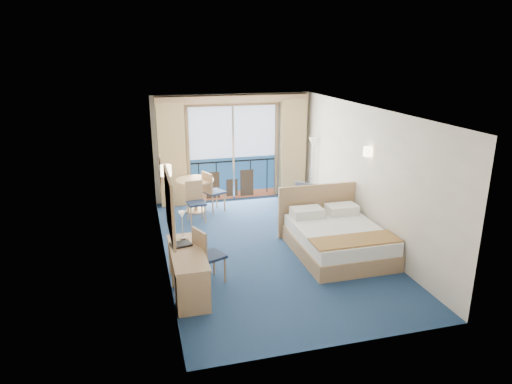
{
  "coord_description": "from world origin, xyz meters",
  "views": [
    {
      "loc": [
        -2.38,
        -7.93,
        3.73
      ],
      "look_at": [
        -0.21,
        0.2,
        1.1
      ],
      "focal_mm": 32.0,
      "sensor_mm": 36.0,
      "label": 1
    }
  ],
  "objects_px": {
    "nightstand": "(333,211)",
    "desk": "(191,281)",
    "round_table": "(195,187)",
    "table_chair_a": "(211,189)",
    "floor_lamp": "(312,154)",
    "table_chair_b": "(195,199)",
    "desk_chair": "(206,253)",
    "bed": "(337,238)",
    "armchair": "(305,201)"
  },
  "relations": [
    {
      "from": "desk",
      "to": "round_table",
      "type": "height_order",
      "value": "round_table"
    },
    {
      "from": "table_chair_a",
      "to": "table_chair_b",
      "type": "relative_size",
      "value": 1.07
    },
    {
      "from": "table_chair_a",
      "to": "table_chair_b",
      "type": "height_order",
      "value": "table_chair_a"
    },
    {
      "from": "nightstand",
      "to": "table_chair_b",
      "type": "distance_m",
      "value": 3.11
    },
    {
      "from": "round_table",
      "to": "table_chair_a",
      "type": "relative_size",
      "value": 0.91
    },
    {
      "from": "desk",
      "to": "table_chair_b",
      "type": "relative_size",
      "value": 1.64
    },
    {
      "from": "floor_lamp",
      "to": "table_chair_a",
      "type": "relative_size",
      "value": 1.68
    },
    {
      "from": "nightstand",
      "to": "desk_chair",
      "type": "height_order",
      "value": "desk_chair"
    },
    {
      "from": "bed",
      "to": "nightstand",
      "type": "distance_m",
      "value": 1.55
    },
    {
      "from": "nightstand",
      "to": "desk",
      "type": "relative_size",
      "value": 0.38
    },
    {
      "from": "desk",
      "to": "round_table",
      "type": "distance_m",
      "value": 4.24
    },
    {
      "from": "bed",
      "to": "desk",
      "type": "xyz_separation_m",
      "value": [
        -2.92,
        -1.15,
        0.09
      ]
    },
    {
      "from": "bed",
      "to": "table_chair_a",
      "type": "relative_size",
      "value": 2.1
    },
    {
      "from": "desk",
      "to": "desk_chair",
      "type": "height_order",
      "value": "desk_chair"
    },
    {
      "from": "table_chair_a",
      "to": "table_chair_b",
      "type": "distance_m",
      "value": 0.69
    },
    {
      "from": "nightstand",
      "to": "desk",
      "type": "bearing_deg",
      "value": -143.42
    },
    {
      "from": "desk",
      "to": "round_table",
      "type": "xyz_separation_m",
      "value": [
        0.63,
        4.19,
        0.22
      ]
    },
    {
      "from": "nightstand",
      "to": "desk_chair",
      "type": "bearing_deg",
      "value": -148.01
    },
    {
      "from": "armchair",
      "to": "table_chair_b",
      "type": "distance_m",
      "value": 2.53
    },
    {
      "from": "round_table",
      "to": "desk",
      "type": "bearing_deg",
      "value": -98.54
    },
    {
      "from": "bed",
      "to": "nightstand",
      "type": "bearing_deg",
      "value": 68.21
    },
    {
      "from": "bed",
      "to": "armchair",
      "type": "distance_m",
      "value": 2.1
    },
    {
      "from": "armchair",
      "to": "nightstand",
      "type": "bearing_deg",
      "value": 73.52
    },
    {
      "from": "armchair",
      "to": "round_table",
      "type": "xyz_separation_m",
      "value": [
        -2.43,
        0.94,
        0.25
      ]
    },
    {
      "from": "floor_lamp",
      "to": "table_chair_b",
      "type": "relative_size",
      "value": 1.79
    },
    {
      "from": "nightstand",
      "to": "desk_chair",
      "type": "distance_m",
      "value": 3.75
    },
    {
      "from": "floor_lamp",
      "to": "table_chair_b",
      "type": "height_order",
      "value": "floor_lamp"
    },
    {
      "from": "desk_chair",
      "to": "table_chair_b",
      "type": "distance_m",
      "value": 2.96
    },
    {
      "from": "round_table",
      "to": "table_chair_b",
      "type": "bearing_deg",
      "value": -97.25
    },
    {
      "from": "nightstand",
      "to": "floor_lamp",
      "type": "bearing_deg",
      "value": 86.45
    },
    {
      "from": "desk",
      "to": "table_chair_b",
      "type": "distance_m",
      "value": 3.61
    },
    {
      "from": "armchair",
      "to": "table_chair_b",
      "type": "bearing_deg",
      "value": -57.28
    },
    {
      "from": "desk_chair",
      "to": "table_chair_a",
      "type": "bearing_deg",
      "value": -33.65
    },
    {
      "from": "floor_lamp",
      "to": "desk",
      "type": "bearing_deg",
      "value": -130.57
    },
    {
      "from": "floor_lamp",
      "to": "desk",
      "type": "height_order",
      "value": "floor_lamp"
    },
    {
      "from": "desk",
      "to": "round_table",
      "type": "relative_size",
      "value": 1.69
    },
    {
      "from": "bed",
      "to": "table_chair_a",
      "type": "distance_m",
      "value": 3.51
    },
    {
      "from": "desk",
      "to": "table_chair_a",
      "type": "height_order",
      "value": "table_chair_a"
    },
    {
      "from": "bed",
      "to": "round_table",
      "type": "height_order",
      "value": "bed"
    },
    {
      "from": "floor_lamp",
      "to": "desk",
      "type": "xyz_separation_m",
      "value": [
        -3.59,
        -4.19,
        -0.86
      ]
    },
    {
      "from": "nightstand",
      "to": "desk",
      "type": "height_order",
      "value": "desk"
    },
    {
      "from": "round_table",
      "to": "floor_lamp",
      "type": "bearing_deg",
      "value": 0.19
    },
    {
      "from": "floor_lamp",
      "to": "table_chair_a",
      "type": "height_order",
      "value": "floor_lamp"
    },
    {
      "from": "armchair",
      "to": "desk_chair",
      "type": "relative_size",
      "value": 0.81
    },
    {
      "from": "armchair",
      "to": "bed",
      "type": "bearing_deg",
      "value": 36.1
    },
    {
      "from": "table_chair_a",
      "to": "nightstand",
      "type": "bearing_deg",
      "value": -144.8
    },
    {
      "from": "desk",
      "to": "table_chair_a",
      "type": "distance_m",
      "value": 4.21
    },
    {
      "from": "nightstand",
      "to": "desk",
      "type": "xyz_separation_m",
      "value": [
        -3.49,
        -2.59,
        0.1
      ]
    },
    {
      "from": "table_chair_a",
      "to": "round_table",
      "type": "bearing_deg",
      "value": 51.65
    },
    {
      "from": "round_table",
      "to": "table_chair_a",
      "type": "xyz_separation_m",
      "value": [
        0.37,
        -0.1,
        -0.05
      ]
    }
  ]
}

